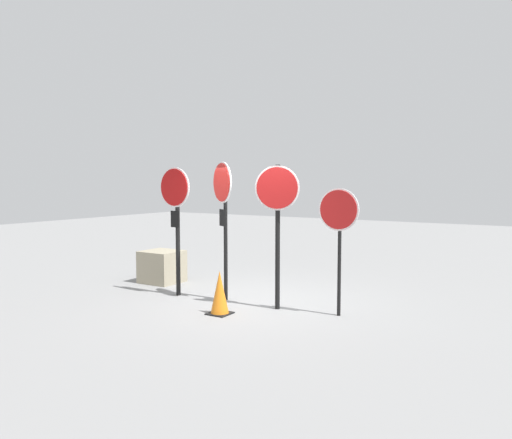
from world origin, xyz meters
TOP-DOWN VIEW (x-y plane):
  - ground_plane at (0.00, 0.00)m, footprint 40.00×40.00m
  - stop_sign_0 at (-1.64, -0.30)m, footprint 0.77×0.17m
  - stop_sign_1 at (-0.62, -0.14)m, footprint 0.68×0.41m
  - stop_sign_2 at (0.56, -0.19)m, footprint 0.74×0.30m
  - stop_sign_3 at (1.64, -0.03)m, footprint 0.71×0.12m
  - traffic_cone_0 at (-0.11, -0.96)m, footprint 0.37×0.37m
  - storage_crate at (-2.78, 0.52)m, footprint 0.82×0.77m

SIDE VIEW (x-z plane):
  - ground_plane at x=0.00m, z-range 0.00..0.00m
  - storage_crate at x=-2.78m, z-range 0.00..0.71m
  - traffic_cone_0 at x=-0.11m, z-range 0.00..0.73m
  - stop_sign_3 at x=1.64m, z-range 0.52..2.66m
  - stop_sign_0 at x=-1.64m, z-range 0.49..3.01m
  - stop_sign_2 at x=0.56m, z-range 0.52..3.05m
  - stop_sign_1 at x=-0.62m, z-range 0.59..3.20m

